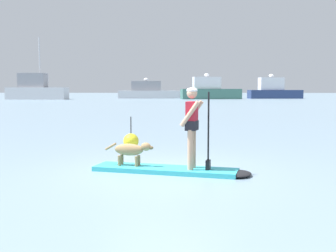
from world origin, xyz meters
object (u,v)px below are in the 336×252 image
object	(u,v)px
moored_boat_port	(274,91)
moored_boat_center	(149,92)
dog	(131,150)
marker_buoy	(131,141)
moored_boat_starboard	(36,90)
moored_boat_far_port	(210,91)
person_paddler	(193,122)
paddleboard	(175,170)

from	to	relation	value
moored_boat_port	moored_boat_center	bearing A→B (deg)	178.46
moored_boat_center	moored_boat_port	size ratio (longest dim) A/B	1.26
dog	marker_buoy	world-z (taller)	marker_buoy
dog	moored_boat_starboard	xyz separation A→B (m)	(-26.29, 62.71, 1.27)
dog	marker_buoy	size ratio (longest dim) A/B	1.16
marker_buoy	moored_boat_far_port	bearing A→B (deg)	85.92
person_paddler	marker_buoy	distance (m)	4.09
moored_boat_starboard	moored_boat_far_port	distance (m)	30.84
paddleboard	marker_buoy	xyz separation A→B (m)	(-1.48, 3.48, 0.18)
paddleboard	moored_boat_center	bearing A→B (deg)	96.60
moored_boat_center	moored_boat_starboard	bearing A→B (deg)	-149.03
moored_boat_starboard	person_paddler	bearing A→B (deg)	-66.32
moored_boat_center	paddleboard	bearing A→B (deg)	-83.40
person_paddler	moored_boat_starboard	world-z (taller)	moored_boat_starboard
moored_boat_center	marker_buoy	xyz separation A→B (m)	(7.10, -70.65, -1.03)
person_paddler	moored_boat_center	world-z (taller)	moored_boat_center
moored_boat_starboard	moored_boat_port	xyz separation A→B (m)	(42.87, 10.56, -0.21)
moored_boat_far_port	marker_buoy	distance (m)	64.78
paddleboard	marker_buoy	bearing A→B (deg)	113.02
person_paddler	moored_boat_center	xyz separation A→B (m)	(-8.94, 74.21, 0.18)
paddleboard	moored_boat_port	xyz separation A→B (m)	(15.61, 73.48, 1.45)
person_paddler	marker_buoy	bearing A→B (deg)	117.37
moored_boat_starboard	dog	bearing A→B (deg)	-67.25
paddleboard	dog	xyz separation A→B (m)	(-0.97, 0.21, 0.39)
paddleboard	moored_boat_starboard	distance (m)	68.59
moored_boat_starboard	moored_boat_port	distance (m)	44.16
moored_boat_port	moored_boat_starboard	bearing A→B (deg)	-166.16
moored_boat_center	marker_buoy	bearing A→B (deg)	-84.26
paddleboard	dog	size ratio (longest dim) A/B	3.09
moored_boat_port	person_paddler	bearing A→B (deg)	-101.71
person_paddler	moored_boat_far_port	bearing A→B (deg)	87.67
dog	marker_buoy	distance (m)	3.31
moored_boat_far_port	moored_boat_center	bearing A→B (deg)	152.69
person_paddler	paddleboard	bearing A→B (deg)	167.86
moored_boat_port	paddleboard	bearing A→B (deg)	-101.99
paddleboard	dog	world-z (taller)	dog
person_paddler	moored_boat_far_port	distance (m)	68.22
moored_boat_far_port	person_paddler	bearing A→B (deg)	-92.33
dog	moored_boat_center	world-z (taller)	moored_boat_center
person_paddler	dog	world-z (taller)	person_paddler
marker_buoy	person_paddler	bearing A→B (deg)	-62.63
person_paddler	dog	bearing A→B (deg)	167.86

